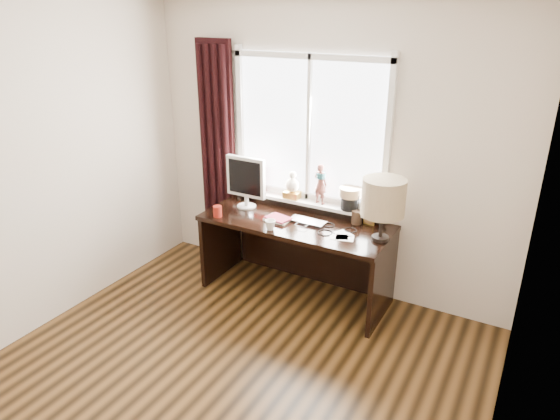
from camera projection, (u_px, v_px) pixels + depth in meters
The scene contains 16 objects.
floor at pixel (196, 411), 3.35m from camera, with size 3.50×4.00×0.00m, color brown.
wall_back at pixel (325, 153), 4.47m from camera, with size 3.50×2.60×0.00m, color beige.
wall_right at pixel (512, 322), 2.07m from camera, with size 4.00×2.60×0.00m, color beige.
laptop at pixel (308, 221), 4.38m from camera, with size 0.33×0.21×0.03m, color silver.
mug at pixel (270, 225), 4.24m from camera, with size 0.09×0.09×0.09m, color white.
red_cup at pixel (218, 211), 4.50m from camera, with size 0.08×0.08×0.10m, color maroon.
window at pixel (309, 151), 4.49m from camera, with size 1.52×0.21×1.40m.
curtain at pixel (217, 158), 4.98m from camera, with size 0.38×0.09×2.25m.
desk at pixel (300, 241), 4.60m from camera, with size 1.70×0.70×0.75m.
monitor at pixel (246, 179), 4.63m from camera, with size 0.40×0.18×0.49m.
notebook_stack at pixel (278, 219), 4.43m from camera, with size 0.24×0.19×0.03m.
brush_holder at pixel (357, 217), 4.35m from camera, with size 0.09×0.09×0.25m.
icon_frame at pixel (369, 218), 4.33m from camera, with size 0.10×0.03×0.13m.
table_lamp at pixel (383, 198), 3.93m from camera, with size 0.35×0.35×0.52m.
loose_papers at pixel (342, 236), 4.12m from camera, with size 0.23×0.24×0.00m.
desk_cables at pixel (334, 230), 4.24m from camera, with size 0.33×0.31×0.01m.
Camera 1 is at (1.75, -1.99, 2.51)m, focal length 32.00 mm.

